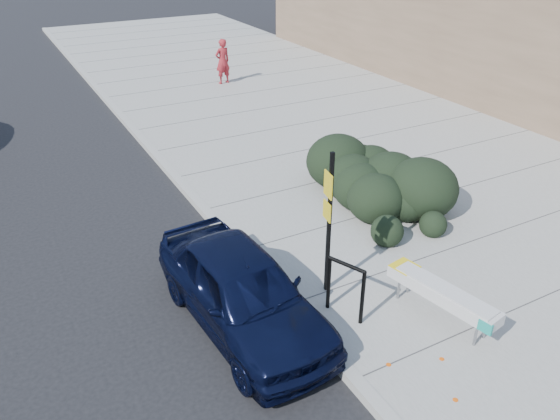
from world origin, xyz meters
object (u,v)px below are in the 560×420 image
Objects in this scene: sign_post at (329,216)px; pedestrian at (223,61)px; bike_rack at (346,284)px; bench at (442,294)px; sedan_navy at (242,290)px.

sign_post reaches higher than pedestrian.
bench is at bearing -53.84° from bike_rack.
pedestrian reaches higher than bench.
sign_post is at bearing 58.49° from bike_rack.
bike_rack is 14.91m from pedestrian.
bike_rack is 0.61× the size of pedestrian.
bike_rack is at bearing -31.00° from sedan_navy.
sedan_navy is (-2.92, 1.61, 0.06)m from bench.
sedan_navy reaches higher than bench.
sign_post is 0.65× the size of sedan_navy.
bench is at bearing 71.28° from pedestrian.
bench is 15.42m from pedestrian.
sedan_navy reaches higher than bike_rack.
sedan_navy is at bearing 129.73° from bike_rack.
sign_post is at bearing 65.09° from pedestrian.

